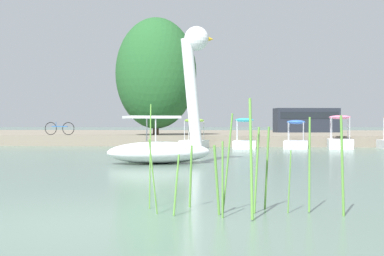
# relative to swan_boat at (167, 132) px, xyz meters

# --- Properties ---
(ground_plane) EXTENTS (438.12, 438.12, 0.00)m
(ground_plane) POSITION_rel_swan_boat_xyz_m (0.75, -11.12, -0.98)
(ground_plane) COLOR #567060
(shore_bank_far) EXTENTS (150.86, 27.93, 0.59)m
(shore_bank_far) POSITION_rel_swan_boat_xyz_m (0.75, 27.71, -0.69)
(shore_bank_far) COLOR slate
(shore_bank_far) RESTS_ON ground_plane
(swan_boat) EXTENTS (3.65, 2.78, 4.33)m
(swan_boat) POSITION_rel_swan_boat_xyz_m (0.00, 0.00, 0.00)
(swan_boat) COLOR white
(swan_boat) RESTS_ON ground_plane
(pedal_boat_lime) EXTENTS (1.37, 2.28, 1.50)m
(pedal_boat_lime) POSITION_rel_swan_boat_xyz_m (-0.41, 11.80, -0.54)
(pedal_boat_lime) COLOR white
(pedal_boat_lime) RESTS_ON ground_plane
(pedal_boat_cyan) EXTENTS (1.12, 2.04, 1.52)m
(pedal_boat_cyan) POSITION_rel_swan_boat_xyz_m (2.14, 11.77, -0.53)
(pedal_boat_cyan) COLOR white
(pedal_boat_cyan) RESTS_ON ground_plane
(pedal_boat_blue) EXTENTS (1.35, 2.04, 1.43)m
(pedal_boat_blue) POSITION_rel_swan_boat_xyz_m (4.73, 12.19, -0.56)
(pedal_boat_blue) COLOR white
(pedal_boat_blue) RESTS_ON ground_plane
(pedal_boat_pink) EXTENTS (1.30, 2.21, 1.67)m
(pedal_boat_pink) POSITION_rel_swan_boat_xyz_m (6.91, 12.26, -0.48)
(pedal_boat_pink) COLOR white
(pedal_boat_pink) RESTS_ON ground_plane
(tree_willow_overhanging) EXTENTS (6.34, 6.22, 6.74)m
(tree_willow_overhanging) POSITION_rel_swan_boat_xyz_m (-3.02, 15.46, 3.16)
(tree_willow_overhanging) COLOR #423323
(tree_willow_overhanging) RESTS_ON shore_bank_far
(bicycle_parked) EXTENTS (1.82, 0.24, 0.76)m
(bicycle_parked) POSITION_rel_swan_boat_xyz_m (-8.53, 14.86, -0.01)
(bicycle_parked) COLOR black
(bicycle_parked) RESTS_ON shore_bank_far
(parked_van) EXTENTS (4.98, 2.67, 1.81)m
(parked_van) POSITION_rel_swan_boat_xyz_m (6.39, 27.21, 0.59)
(parked_van) COLOR #1E232D
(parked_van) RESTS_ON shore_bank_far
(reed_clump_foreground) EXTENTS (2.74, 1.16, 1.58)m
(reed_clump_foreground) POSITION_rel_swan_boat_xyz_m (2.71, -10.27, -0.37)
(reed_clump_foreground) COLOR #568E38
(reed_clump_foreground) RESTS_ON ground_plane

